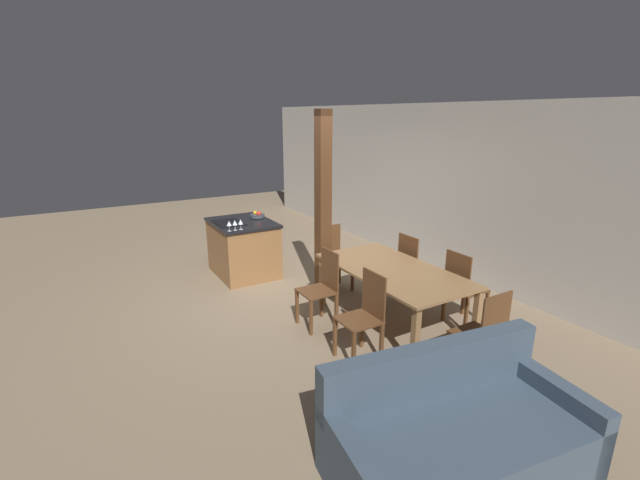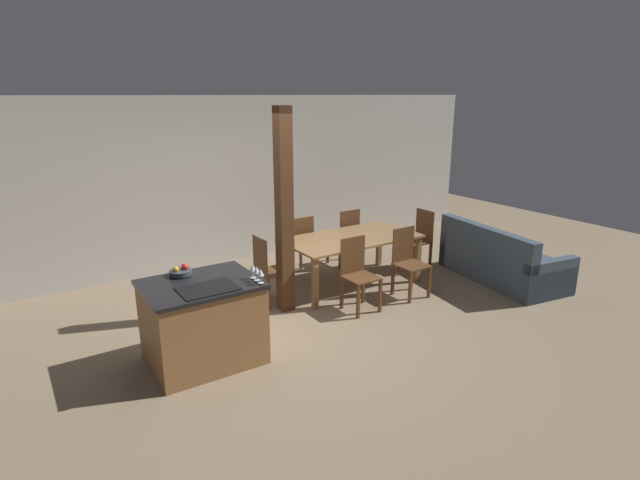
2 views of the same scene
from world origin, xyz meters
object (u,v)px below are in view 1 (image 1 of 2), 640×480
(timber_post, at_px, (323,207))
(couch, at_px, (457,438))
(dining_chair_near_left, at_px, (322,287))
(wine_glass_far, at_px, (241,222))
(dining_table, at_px, (393,275))
(dining_chair_near_right, at_px, (364,315))
(fruit_bowl, at_px, (257,215))
(dining_chair_head_end, at_px, (333,256))
(wine_glass_near, at_px, (229,224))
(kitchen_island, at_px, (243,248))
(dining_chair_foot_end, at_px, (483,334))
(wine_glass_middle, at_px, (235,223))
(dining_chair_far_right, at_px, (463,287))
(dining_chair_far_left, at_px, (413,266))

(timber_post, bearing_deg, couch, -14.15)
(dining_chair_near_left, height_order, couch, dining_chair_near_left)
(wine_glass_far, xyz_separation_m, couch, (4.12, 0.07, -0.72))
(dining_table, height_order, dining_chair_near_right, dining_chair_near_right)
(wine_glass_far, relative_size, dining_table, 0.08)
(fruit_bowl, relative_size, couch, 0.12)
(dining_chair_head_end, distance_m, couch, 3.54)
(dining_chair_head_end, xyz_separation_m, timber_post, (0.12, -0.25, 0.80))
(wine_glass_far, height_order, couch, wine_glass_far)
(dining_chair_head_end, bearing_deg, wine_glass_near, 150.14)
(wine_glass_far, xyz_separation_m, dining_chair_near_right, (2.54, 0.40, -0.51))
(kitchen_island, distance_m, timber_post, 1.75)
(fruit_bowl, height_order, dining_chair_foot_end, fruit_bowl)
(dining_chair_foot_end, bearing_deg, wine_glass_far, -71.80)
(fruit_bowl, height_order, timber_post, timber_post)
(wine_glass_middle, relative_size, timber_post, 0.06)
(dining_chair_head_end, distance_m, dining_chair_foot_end, 2.70)
(couch, bearing_deg, dining_chair_far_right, 49.63)
(wine_glass_middle, relative_size, dining_chair_far_left, 0.16)
(dining_chair_near_right, height_order, dining_chair_head_end, same)
(dining_chair_head_end, height_order, couch, dining_chair_head_end)
(dining_chair_far_left, xyz_separation_m, timber_post, (-0.79, -0.99, 0.80))
(wine_glass_middle, bearing_deg, wine_glass_near, -90.00)
(dining_table, distance_m, dining_chair_foot_end, 1.36)
(dining_chair_near_left, bearing_deg, wine_glass_middle, -163.82)
(dining_table, bearing_deg, dining_chair_far_left, 120.65)
(wine_glass_far, distance_m, dining_chair_near_left, 1.78)
(dining_chair_far_left, bearing_deg, dining_chair_near_left, 90.00)
(dining_chair_near_left, relative_size, dining_chair_head_end, 1.00)
(dining_chair_near_right, relative_size, dining_chair_foot_end, 1.00)
(dining_chair_near_right, xyz_separation_m, dining_chair_head_end, (-1.79, 0.74, 0.00))
(wine_glass_near, distance_m, wine_glass_far, 0.18)
(dining_table, relative_size, dining_chair_near_right, 2.05)
(couch, height_order, timber_post, timber_post)
(wine_glass_middle, distance_m, dining_chair_far_left, 2.62)
(kitchen_island, bearing_deg, dining_chair_near_left, 5.15)
(kitchen_island, relative_size, wine_glass_far, 7.57)
(dining_chair_foot_end, height_order, couch, dining_chair_foot_end)
(dining_chair_foot_end, bearing_deg, wine_glass_middle, -70.50)
(timber_post, bearing_deg, wine_glass_far, -134.46)
(dining_chair_near_left, xyz_separation_m, couch, (2.46, -0.33, -0.22))
(dining_chair_near_right, bearing_deg, dining_chair_head_end, 157.53)
(dining_chair_foot_end, height_order, timber_post, timber_post)
(wine_glass_far, bearing_deg, wine_glass_near, -90.00)
(wine_glass_far, bearing_deg, dining_table, 28.37)
(dining_chair_head_end, bearing_deg, timber_post, -154.60)
(timber_post, bearing_deg, fruit_bowl, -165.35)
(wine_glass_middle, bearing_deg, timber_post, 48.23)
(couch, bearing_deg, dining_chair_far_left, 62.10)
(dining_table, height_order, dining_chair_head_end, dining_chair_head_end)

